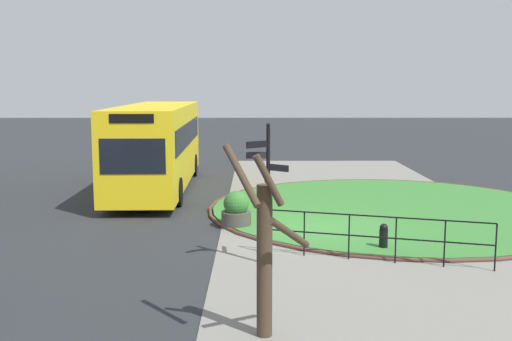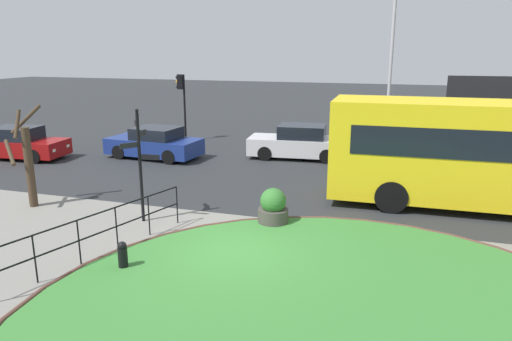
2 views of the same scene
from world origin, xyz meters
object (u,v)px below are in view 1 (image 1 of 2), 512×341
signpost_directional (267,185)px  planter_near_signpost (236,211)px  bollard_foreground (383,237)px  bus_yellow (157,145)px  street_tree_bare (265,249)px

signpost_directional → planter_near_signpost: signpost_directional is taller
bollard_foreground → signpost_directional: bearing=112.1°
bollard_foreground → bus_yellow: bearing=37.8°
street_tree_bare → planter_near_signpost: bearing=5.1°
signpost_directional → bollard_foreground: 3.53m
planter_near_signpost → street_tree_bare: (-7.77, -0.69, 1.01)m
planter_near_signpost → bollard_foreground: bearing=-123.5°
signpost_directional → bollard_foreground: bearing=-67.9°
street_tree_bare → bollard_foreground: bearing=-30.2°
bollard_foreground → planter_near_signpost: size_ratio=0.64×
signpost_directional → bus_yellow: (10.33, 4.13, -0.09)m
bollard_foreground → bus_yellow: 11.64m
street_tree_bare → signpost_directional: bearing=-1.7°
bollard_foreground → street_tree_bare: size_ratio=0.22×
signpost_directional → planter_near_signpost: 4.02m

